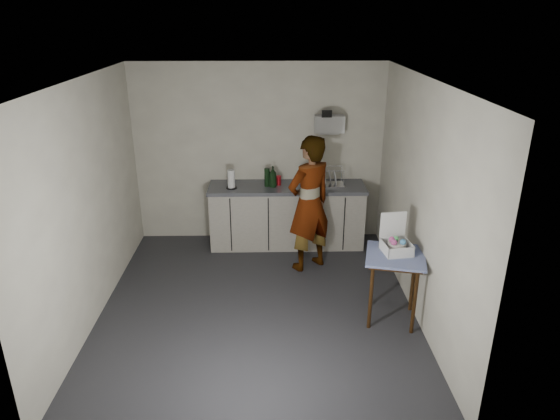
{
  "coord_description": "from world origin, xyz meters",
  "views": [
    {
      "loc": [
        0.16,
        -5.03,
        3.23
      ],
      "look_at": [
        0.27,
        0.45,
        1.04
      ],
      "focal_mm": 32.0,
      "sensor_mm": 36.0,
      "label": 1
    }
  ],
  "objects_px": {
    "dark_bottle": "(267,177)",
    "soda_can": "(279,180)",
    "soap_bottle": "(273,177)",
    "dish_rack": "(330,181)",
    "paper_towel": "(231,180)",
    "standing_man": "(309,204)",
    "kitchen_counter": "(287,217)",
    "bakery_box": "(396,244)",
    "side_table": "(395,263)"
  },
  "relations": [
    {
      "from": "dish_rack",
      "to": "bakery_box",
      "type": "relative_size",
      "value": 0.9
    },
    {
      "from": "dish_rack",
      "to": "kitchen_counter",
      "type": "bearing_deg",
      "value": -178.8
    },
    {
      "from": "side_table",
      "to": "dish_rack",
      "type": "bearing_deg",
      "value": 116.54
    },
    {
      "from": "standing_man",
      "to": "dish_rack",
      "type": "relative_size",
      "value": 4.92
    },
    {
      "from": "soda_can",
      "to": "dish_rack",
      "type": "height_order",
      "value": "dish_rack"
    },
    {
      "from": "soda_can",
      "to": "soap_bottle",
      "type": "bearing_deg",
      "value": -132.93
    },
    {
      "from": "kitchen_counter",
      "to": "bakery_box",
      "type": "bearing_deg",
      "value": -59.72
    },
    {
      "from": "soda_can",
      "to": "dark_bottle",
      "type": "relative_size",
      "value": 0.51
    },
    {
      "from": "dish_rack",
      "to": "bakery_box",
      "type": "height_order",
      "value": "bakery_box"
    },
    {
      "from": "paper_towel",
      "to": "standing_man",
      "type": "bearing_deg",
      "value": -31.32
    },
    {
      "from": "side_table",
      "to": "bakery_box",
      "type": "distance_m",
      "value": 0.21
    },
    {
      "from": "soda_can",
      "to": "dark_bottle",
      "type": "xyz_separation_m",
      "value": [
        -0.17,
        -0.06,
        0.06
      ]
    },
    {
      "from": "soap_bottle",
      "to": "paper_towel",
      "type": "bearing_deg",
      "value": -175.49
    },
    {
      "from": "soap_bottle",
      "to": "soda_can",
      "type": "bearing_deg",
      "value": 47.07
    },
    {
      "from": "kitchen_counter",
      "to": "paper_towel",
      "type": "height_order",
      "value": "paper_towel"
    },
    {
      "from": "soap_bottle",
      "to": "paper_towel",
      "type": "height_order",
      "value": "soap_bottle"
    },
    {
      "from": "paper_towel",
      "to": "dish_rack",
      "type": "xyz_separation_m",
      "value": [
        1.41,
        0.1,
        -0.07
      ]
    },
    {
      "from": "soap_bottle",
      "to": "bakery_box",
      "type": "xyz_separation_m",
      "value": [
        1.32,
        -1.86,
        -0.17
      ]
    },
    {
      "from": "standing_man",
      "to": "soda_can",
      "type": "relative_size",
      "value": 13.68
    },
    {
      "from": "dark_bottle",
      "to": "soda_can",
      "type": "bearing_deg",
      "value": 19.34
    },
    {
      "from": "paper_towel",
      "to": "dish_rack",
      "type": "relative_size",
      "value": 0.72
    },
    {
      "from": "kitchen_counter",
      "to": "side_table",
      "type": "relative_size",
      "value": 2.8
    },
    {
      "from": "standing_man",
      "to": "bakery_box",
      "type": "relative_size",
      "value": 4.42
    },
    {
      "from": "dish_rack",
      "to": "bakery_box",
      "type": "xyz_separation_m",
      "value": [
        0.49,
        -1.92,
        -0.08
      ]
    },
    {
      "from": "kitchen_counter",
      "to": "soda_can",
      "type": "relative_size",
      "value": 16.9
    },
    {
      "from": "standing_man",
      "to": "soda_can",
      "type": "xyz_separation_m",
      "value": [
        -0.38,
        0.77,
        0.07
      ]
    },
    {
      "from": "side_table",
      "to": "standing_man",
      "type": "bearing_deg",
      "value": 136.78
    },
    {
      "from": "kitchen_counter",
      "to": "soda_can",
      "type": "bearing_deg",
      "value": 158.59
    },
    {
      "from": "dark_bottle",
      "to": "standing_man",
      "type": "bearing_deg",
      "value": -52.61
    },
    {
      "from": "dark_bottle",
      "to": "soap_bottle",
      "type": "bearing_deg",
      "value": -21.38
    },
    {
      "from": "standing_man",
      "to": "soap_bottle",
      "type": "height_order",
      "value": "standing_man"
    },
    {
      "from": "soap_bottle",
      "to": "side_table",
      "type": "bearing_deg",
      "value": -56.07
    },
    {
      "from": "soda_can",
      "to": "dark_bottle",
      "type": "distance_m",
      "value": 0.19
    },
    {
      "from": "side_table",
      "to": "soda_can",
      "type": "distance_m",
      "value": 2.38
    },
    {
      "from": "kitchen_counter",
      "to": "standing_man",
      "type": "xyz_separation_m",
      "value": [
        0.26,
        -0.73,
        0.48
      ]
    },
    {
      "from": "kitchen_counter",
      "to": "dish_rack",
      "type": "bearing_deg",
      "value": 1.2
    },
    {
      "from": "bakery_box",
      "to": "dish_rack",
      "type": "bearing_deg",
      "value": 96.36
    },
    {
      "from": "standing_man",
      "to": "paper_towel",
      "type": "distance_m",
      "value": 1.23
    },
    {
      "from": "soap_bottle",
      "to": "soda_can",
      "type": "distance_m",
      "value": 0.15
    },
    {
      "from": "kitchen_counter",
      "to": "paper_towel",
      "type": "distance_m",
      "value": 1.0
    },
    {
      "from": "standing_man",
      "to": "side_table",
      "type": "bearing_deg",
      "value": 89.12
    },
    {
      "from": "side_table",
      "to": "soda_can",
      "type": "relative_size",
      "value": 6.04
    },
    {
      "from": "side_table",
      "to": "standing_man",
      "type": "relative_size",
      "value": 0.44
    },
    {
      "from": "dish_rack",
      "to": "soda_can",
      "type": "bearing_deg",
      "value": 177.39
    },
    {
      "from": "soap_bottle",
      "to": "dish_rack",
      "type": "distance_m",
      "value": 0.83
    },
    {
      "from": "soda_can",
      "to": "side_table",
      "type": "bearing_deg",
      "value": -58.97
    },
    {
      "from": "soap_bottle",
      "to": "soda_can",
      "type": "height_order",
      "value": "soap_bottle"
    },
    {
      "from": "kitchen_counter",
      "to": "soda_can",
      "type": "distance_m",
      "value": 0.56
    },
    {
      "from": "side_table",
      "to": "bakery_box",
      "type": "bearing_deg",
      "value": 92.82
    },
    {
      "from": "soda_can",
      "to": "paper_towel",
      "type": "relative_size",
      "value": 0.5
    }
  ]
}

